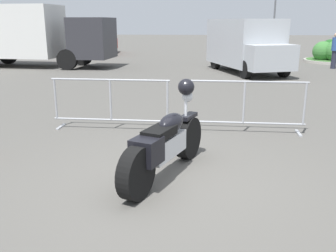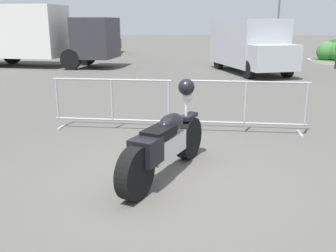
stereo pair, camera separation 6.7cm
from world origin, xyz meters
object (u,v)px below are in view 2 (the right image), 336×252
Objects in this scene: motorcycle at (165,143)px; crowd_barrier_near at (112,103)px; delivery_van at (249,44)px; parked_car_red at (104,43)px; crowd_barrier_far at (245,106)px; parked_car_blue at (29,43)px; box_truck at (30,33)px; parked_car_silver at (66,43)px.

crowd_barrier_near is (-1.37, 2.38, 0.05)m from motorcycle.
delivery_van reaches higher than parked_car_red.
crowd_barrier_near is at bearing 180.00° from crowd_barrier_far.
parked_car_red reaches higher than parked_car_blue.
box_truck reaches higher than motorcycle.
parked_car_blue reaches higher than motorcycle.
parked_car_red is at bearing -154.21° from delivery_van.
parked_car_red is at bearing 82.00° from box_truck.
motorcycle is at bearing -30.91° from delivery_van.
box_truck is 1.76× the size of parked_car_red.
parked_car_blue is at bearing 119.70° from crowd_barrier_near.
delivery_van is at bearing -131.70° from parked_car_silver.
parked_car_red is (-6.46, 20.86, 0.23)m from motorcycle.
parked_car_blue reaches higher than crowd_barrier_near.
parked_car_blue is at bearing 120.66° from box_truck.
crowd_barrier_near is 21.32m from parked_car_blue.
crowd_barrier_near is 12.81m from box_truck.
parked_car_red reaches higher than motorcycle.
parked_car_blue is at bearing -141.09° from delivery_van.
motorcycle is at bearing -120.04° from crowd_barrier_far.
crowd_barrier_near is 2.75m from crowd_barrier_far.
delivery_van reaches higher than motorcycle.
crowd_barrier_near is 0.56× the size of parked_car_red.
crowd_barrier_far is at bearing -25.75° from delivery_van.
delivery_van is at bearing -2.23° from box_truck.
box_truck is (-8.14, 13.21, 1.12)m from motorcycle.
delivery_van is 1.21× the size of parked_car_red.
motorcycle is 22.75m from parked_car_silver.
box_truck is 1.79× the size of parked_car_blue.
parked_car_silver is at bearing 119.84° from crowd_barrier_far.
parked_car_blue is at bearing 85.12° from parked_car_red.
delivery_van reaches higher than parked_car_blue.
delivery_van is at bearing 68.26° from crowd_barrier_near.
parked_car_silver is at bearing 86.51° from parked_car_red.
parked_car_blue is (-13.31, 18.52, 0.17)m from crowd_barrier_far.
box_truck reaches higher than crowd_barrier_far.
box_truck reaches higher than crowd_barrier_near.
crowd_barrier_near is at bearing 51.04° from motorcycle.
parked_car_silver is (-7.82, 18.43, 0.18)m from crowd_barrier_near.
parked_car_blue is at bearing 83.73° from parked_car_silver.
delivery_van is 12.59m from parked_car_red.
delivery_van is at bearing 83.58° from crowd_barrier_far.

